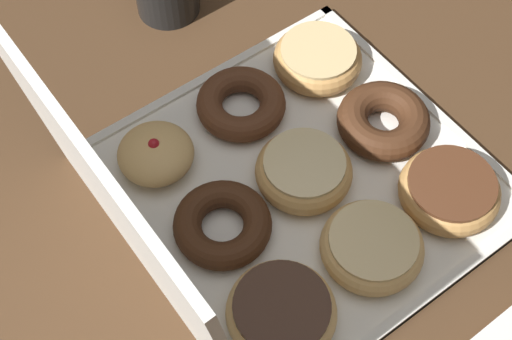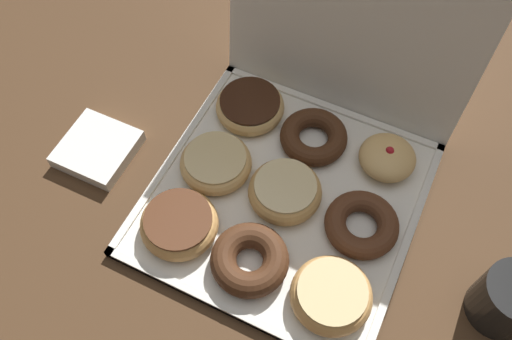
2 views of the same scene
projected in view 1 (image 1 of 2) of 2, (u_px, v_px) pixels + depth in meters
ground_plane at (302, 184)px, 0.88m from camera, size 3.00×3.00×0.00m
donut_box at (303, 182)px, 0.88m from camera, size 0.41×0.41×0.01m
box_lid_open at (113, 206)px, 0.65m from camera, size 0.41×0.05×0.37m
chocolate_frosted_donut_0 at (449, 190)px, 0.84m from camera, size 0.12×0.12×0.04m
chocolate_cake_ring_donut_1 at (381, 119)px, 0.90m from camera, size 0.12×0.12×0.04m
glazed_ring_donut_2 at (318, 58)px, 0.95m from camera, size 0.12×0.12×0.04m
glazed_ring_donut_3 at (373, 245)px, 0.80m from camera, size 0.12×0.12×0.04m
glazed_ring_donut_4 at (299, 169)px, 0.85m from camera, size 0.12×0.12×0.04m
chocolate_cake_ring_donut_5 at (241, 104)px, 0.91m from camera, size 0.11×0.11×0.03m
chocolate_frosted_donut_6 at (281, 311)px, 0.76m from camera, size 0.12×0.12×0.04m
chocolate_cake_ring_donut_7 at (223, 226)px, 0.82m from camera, size 0.11×0.11×0.03m
jelly_filled_donut_8 at (156, 153)px, 0.87m from camera, size 0.09×0.09×0.05m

